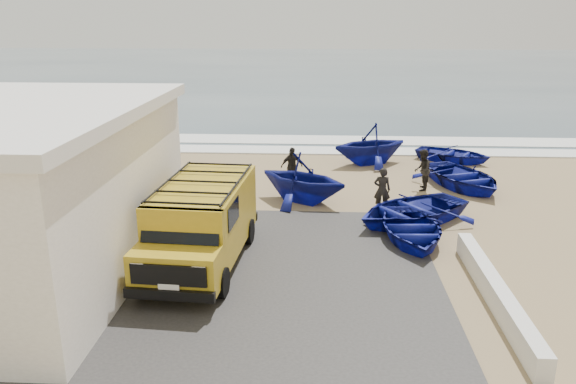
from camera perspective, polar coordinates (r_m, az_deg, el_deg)
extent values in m
plane|color=#977E57|center=(16.08, -0.30, -5.65)|extent=(160.00, 160.00, 0.00)
cube|color=#383533|center=(14.52, -8.78, -8.42)|extent=(12.00, 10.00, 0.05)
cube|color=#385166|center=(71.05, 2.47, 12.37)|extent=(180.00, 88.00, 0.01)
cube|color=white|center=(27.51, 1.20, 4.26)|extent=(180.00, 1.60, 0.06)
cube|color=white|center=(29.95, 1.37, 5.33)|extent=(180.00, 2.20, 0.04)
cube|color=black|center=(15.40, -13.76, 3.00)|extent=(0.08, 0.70, 0.90)
cube|color=silver|center=(13.85, 20.33, -9.58)|extent=(0.35, 6.00, 0.55)
cube|color=gold|center=(15.10, -8.45, -2.36)|extent=(2.29, 4.25, 1.74)
cube|color=gold|center=(13.01, -11.32, -7.76)|extent=(2.07, 1.09, 0.95)
cube|color=black|center=(13.11, -10.87, -3.50)|extent=(1.87, 0.48, 0.76)
cube|color=black|center=(12.54, -12.05, -8.27)|extent=(1.71, 0.20, 0.48)
cube|color=black|center=(12.72, -11.97, -10.18)|extent=(2.05, 0.29, 0.23)
cube|color=black|center=(14.76, -8.66, 1.07)|extent=(2.17, 3.93, 0.06)
cylinder|color=black|center=(13.88, -14.39, -8.49)|extent=(0.28, 0.75, 0.74)
cylinder|color=black|center=(16.70, -10.39, -3.68)|extent=(0.28, 0.75, 0.74)
cylinder|color=black|center=(13.33, -6.74, -9.15)|extent=(0.28, 0.75, 0.74)
cylinder|color=black|center=(16.25, -4.02, -4.03)|extent=(0.28, 0.75, 0.74)
imported|color=navy|center=(16.83, 12.40, -3.65)|extent=(2.70, 3.67, 0.74)
imported|color=navy|center=(18.25, 12.33, -1.79)|extent=(5.01, 4.73, 0.84)
imported|color=navy|center=(19.71, 1.50, 1.46)|extent=(4.34, 4.18, 1.76)
imported|color=navy|center=(22.51, 17.32, 1.47)|extent=(4.11, 4.78, 0.83)
imported|color=navy|center=(25.15, 8.34, 4.87)|extent=(4.40, 4.18, 1.82)
imported|color=navy|center=(26.48, 16.42, 3.72)|extent=(4.06, 3.71, 0.69)
imported|color=black|center=(18.97, 9.54, 0.21)|extent=(0.58, 0.40, 1.53)
imported|color=black|center=(21.67, 13.48, 2.18)|extent=(0.77, 0.89, 1.56)
imported|color=black|center=(21.66, 0.37, 2.60)|extent=(0.96, 0.69, 1.51)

